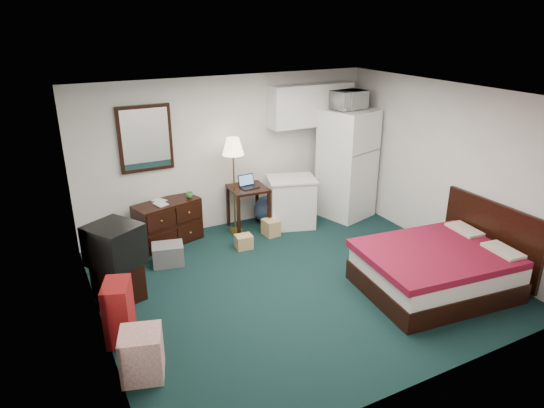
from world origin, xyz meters
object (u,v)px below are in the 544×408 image
bed (435,270)px  suitcase (119,312)px  desk (248,208)px  tv_stand (118,281)px  dresser (168,222)px  kitchen_counter (291,203)px  floor_lamp (234,186)px  fridge (347,164)px

bed → suitcase: 3.92m
desk → tv_stand: bearing=-149.3°
dresser → kitchen_counter: kitchen_counter is taller
dresser → tv_stand: (-1.03, -1.30, -0.10)m
desk → tv_stand: (-2.36, -1.19, -0.13)m
dresser → desk: size_ratio=1.35×
tv_stand → floor_lamp: bearing=14.6°
fridge → bed: bearing=-116.1°
floor_lamp → fridge: bearing=-6.5°
floor_lamp → kitchen_counter: bearing=-12.3°
tv_stand → suitcase: bearing=-114.8°
dresser → suitcase: (-1.18, -2.17, 0.01)m
fridge → bed: fridge is taller
desk → fridge: fridge is taller
floor_lamp → desk: floor_lamp is taller
dresser → fridge: 3.22m
tv_stand → desk: bearing=11.7°
floor_lamp → kitchen_counter: 1.05m
floor_lamp → tv_stand: size_ratio=2.96×
floor_lamp → fridge: fridge is taller
dresser → suitcase: 2.47m
floor_lamp → dresser: bearing=175.1°
desk → kitchen_counter: 0.74m
desk → dresser: bearing=179.2°
fridge → bed: size_ratio=1.05×
floor_lamp → tv_stand: bearing=-150.4°
suitcase → desk: bearing=59.3°
fridge → bed: 2.79m
tv_stand → suitcase: 0.89m
kitchen_counter → tv_stand: bearing=-144.1°
floor_lamp → suitcase: size_ratio=2.26×
desk → suitcase: desk is taller
tv_stand → suitcase: size_ratio=0.76×
kitchen_counter → desk: bearing=-176.9°
tv_stand → dresser: bearing=36.7°
kitchen_counter → bed: size_ratio=0.45×
desk → fridge: bearing=-2.8°
dresser → kitchen_counter: (2.05, -0.30, 0.06)m
dresser → desk: (1.33, -0.11, 0.03)m
kitchen_counter → suitcase: bearing=-132.1°
kitchen_counter → bed: kitchen_counter is taller
suitcase → bed: bearing=7.8°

